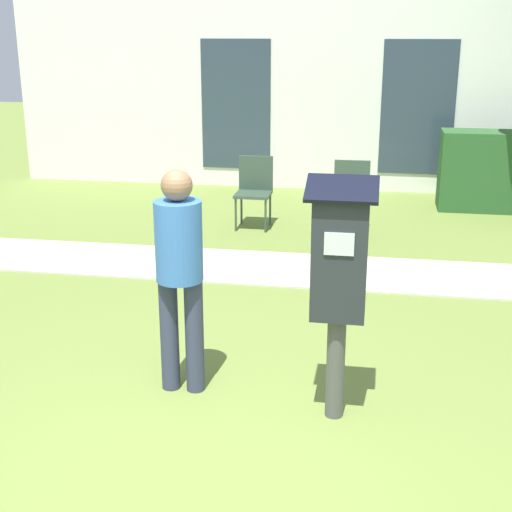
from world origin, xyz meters
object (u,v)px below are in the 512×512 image
(parking_meter, at_px, (339,270))
(outdoor_chair_left, at_px, (254,186))
(outdoor_chair_middle, at_px, (351,191))
(person_standing, at_px, (179,265))

(parking_meter, bearing_deg, outdoor_chair_left, 106.23)
(outdoor_chair_left, bearing_deg, outdoor_chair_middle, 19.71)
(parking_meter, relative_size, outdoor_chair_left, 1.77)
(parking_meter, height_order, outdoor_chair_middle, parking_meter)
(outdoor_chair_middle, bearing_deg, person_standing, -123.73)
(parking_meter, distance_m, outdoor_chair_left, 4.81)
(person_standing, bearing_deg, parking_meter, -47.96)
(person_standing, relative_size, outdoor_chair_left, 1.76)
(person_standing, xyz_separation_m, outdoor_chair_left, (-0.26, 4.40, -0.40))
(person_standing, distance_m, outdoor_chair_middle, 4.42)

